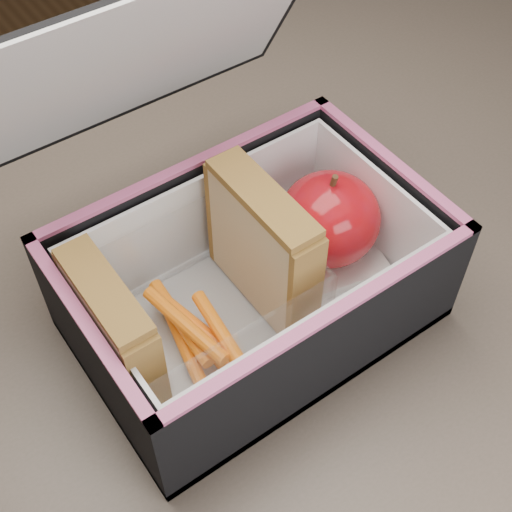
{
  "coord_description": "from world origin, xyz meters",
  "views": [
    {
      "loc": [
        -0.24,
        -0.26,
        1.24
      ],
      "look_at": [
        -0.03,
        0.02,
        0.81
      ],
      "focal_mm": 50.0,
      "sensor_mm": 36.0,
      "label": 1
    }
  ],
  "objects": [
    {
      "name": "plastic_tub",
      "position": [
        -0.09,
        0.02,
        0.8
      ],
      "size": [
        0.17,
        0.12,
        0.07
      ],
      "primitive_type": null,
      "color": "white",
      "rests_on": "lunch_bag"
    },
    {
      "name": "red_apple",
      "position": [
        0.04,
        0.03,
        0.81
      ],
      "size": [
        0.09,
        0.09,
        0.09
      ],
      "rotation": [
        0.0,
        0.0,
        -0.11
      ],
      "color": "maroon",
      "rests_on": "paper_napkin"
    },
    {
      "name": "lunch_bag",
      "position": [
        -0.04,
        0.02,
        0.81
      ],
      "size": [
        0.27,
        0.27,
        0.26
      ],
      "color": "black",
      "rests_on": "kitchen_table"
    },
    {
      "name": "sandwich_left",
      "position": [
        -0.16,
        0.02,
        0.82
      ],
      "size": [
        0.03,
        0.1,
        0.11
      ],
      "color": "tan",
      "rests_on": "plastic_tub"
    },
    {
      "name": "kitchen_table",
      "position": [
        0.0,
        0.0,
        0.66
      ],
      "size": [
        1.2,
        0.8,
        0.75
      ],
      "color": "brown",
      "rests_on": "ground"
    },
    {
      "name": "paper_napkin",
      "position": [
        0.04,
        0.02,
        0.77
      ],
      "size": [
        0.1,
        0.1,
        0.01
      ],
      "primitive_type": "cube",
      "rotation": [
        0.0,
        0.0,
        -0.22
      ],
      "color": "white",
      "rests_on": "lunch_bag"
    },
    {
      "name": "sandwich_right",
      "position": [
        -0.03,
        0.02,
        0.82
      ],
      "size": [
        0.03,
        0.11,
        0.12
      ],
      "color": "tan",
      "rests_on": "plastic_tub"
    },
    {
      "name": "carrot_sticks",
      "position": [
        -0.1,
        0.01,
        0.78
      ],
      "size": [
        0.05,
        0.12,
        0.03
      ],
      "color": "orange",
      "rests_on": "plastic_tub"
    }
  ]
}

